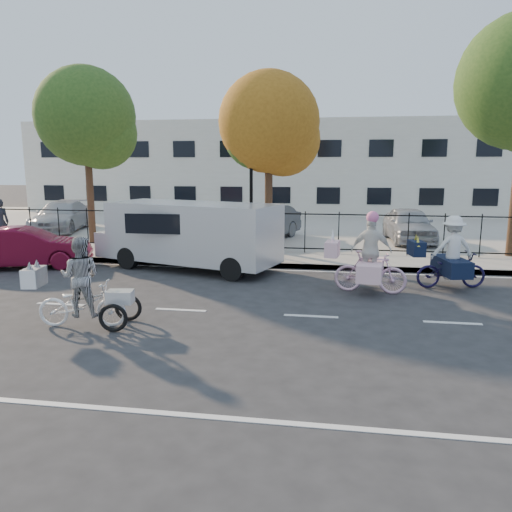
% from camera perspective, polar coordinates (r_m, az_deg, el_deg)
% --- Properties ---
extents(ground, '(120.00, 120.00, 0.00)m').
position_cam_1_polar(ground, '(11.73, -8.59, -6.14)').
color(ground, '#333334').
extents(road_markings, '(60.00, 9.52, 0.01)m').
position_cam_1_polar(road_markings, '(11.72, -8.59, -6.11)').
color(road_markings, silver).
rests_on(road_markings, ground).
extents(curb, '(60.00, 0.10, 0.15)m').
position_cam_1_polar(curb, '(16.44, -3.28, -0.92)').
color(curb, '#A8A399').
rests_on(curb, ground).
extents(sidewalk, '(60.00, 2.20, 0.15)m').
position_cam_1_polar(sidewalk, '(17.45, -2.55, -0.24)').
color(sidewalk, '#A8A399').
rests_on(sidewalk, ground).
extents(parking_lot, '(60.00, 15.60, 0.15)m').
position_cam_1_polar(parking_lot, '(26.12, 1.39, 3.38)').
color(parking_lot, '#A8A399').
rests_on(parking_lot, ground).
extents(iron_fence, '(58.00, 0.06, 1.50)m').
position_cam_1_polar(iron_fence, '(18.38, -1.88, 2.92)').
color(iron_fence, black).
rests_on(iron_fence, sidewalk).
extents(building, '(34.00, 10.00, 6.00)m').
position_cam_1_polar(building, '(35.86, 3.60, 10.01)').
color(building, silver).
rests_on(building, ground).
extents(lamppost, '(0.36, 0.36, 4.33)m').
position_cam_1_polar(lamppost, '(17.74, -0.56, 9.82)').
color(lamppost, black).
rests_on(lamppost, sidewalk).
extents(street_sign, '(0.85, 0.06, 1.80)m').
position_cam_1_polar(street_sign, '(18.38, -7.81, 4.45)').
color(street_sign, black).
rests_on(street_sign, sidewalk).
extents(zebra_trike, '(2.22, 1.04, 1.89)m').
position_cam_1_polar(zebra_trike, '(10.89, -19.29, -3.93)').
color(zebra_trike, white).
rests_on(zebra_trike, ground).
extents(unicorn_bike, '(2.16, 1.52, 2.14)m').
position_cam_1_polar(unicorn_bike, '(13.27, 12.81, -0.79)').
color(unicorn_bike, '#EAB2CC').
rests_on(unicorn_bike, ground).
extents(bull_bike, '(2.18, 1.52, 1.97)m').
position_cam_1_polar(bull_bike, '(14.45, 21.35, -0.36)').
color(bull_bike, '#151036').
rests_on(bull_bike, ground).
extents(white_van, '(6.39, 3.52, 2.11)m').
position_cam_1_polar(white_van, '(15.96, -7.60, 2.64)').
color(white_van, silver).
rests_on(white_van, ground).
extents(red_sedan, '(4.23, 2.70, 1.32)m').
position_cam_1_polar(red_sedan, '(17.72, -24.80, 0.87)').
color(red_sedan, maroon).
rests_on(red_sedan, ground).
extents(pedestrian, '(0.80, 0.78, 1.85)m').
position_cam_1_polar(pedestrian, '(21.86, -27.24, 3.44)').
color(pedestrian, black).
rests_on(pedestrian, sidewalk).
extents(lot_car_a, '(2.82, 5.06, 1.38)m').
position_cam_1_polar(lot_car_a, '(25.60, -21.33, 4.24)').
color(lot_car_a, '#ABADB3').
rests_on(lot_car_a, parking_lot).
extents(lot_car_b, '(3.46, 5.03, 1.28)m').
position_cam_1_polar(lot_car_b, '(22.71, -5.91, 4.06)').
color(lot_car_b, silver).
rests_on(lot_car_b, parking_lot).
extents(lot_car_c, '(3.04, 4.66, 1.45)m').
position_cam_1_polar(lot_car_c, '(21.02, 0.75, 3.83)').
color(lot_car_c, '#44464A').
rests_on(lot_car_c, parking_lot).
extents(lot_car_d, '(1.97, 4.27, 1.41)m').
position_cam_1_polar(lot_car_d, '(21.50, 17.06, 3.47)').
color(lot_car_d, '#A5A7AD').
rests_on(lot_car_d, parking_lot).
extents(tree_west, '(3.86, 3.86, 7.07)m').
position_cam_1_polar(tree_west, '(21.26, -18.45, 14.38)').
color(tree_west, '#442D1D').
rests_on(tree_west, ground).
extents(tree_mid, '(3.60, 3.58, 6.56)m').
position_cam_1_polar(tree_mid, '(18.23, 1.96, 14.48)').
color(tree_mid, '#442D1D').
rests_on(tree_mid, ground).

